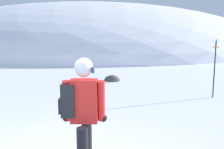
# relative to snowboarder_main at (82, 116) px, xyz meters

# --- Properties ---
(ridge_peak_main) EXTENTS (41.42, 37.28, 10.68)m
(ridge_peak_main) POSITION_rel_snowboarder_main_xyz_m (-9.71, 28.87, -0.92)
(ridge_peak_main) COLOR white
(ridge_peak_main) RESTS_ON ground
(snowboarder_main) EXTENTS (0.65, 1.80, 1.71)m
(snowboarder_main) POSITION_rel_snowboarder_main_xyz_m (0.00, 0.00, 0.00)
(snowboarder_main) COLOR yellow
(snowboarder_main) RESTS_ON ground
(piste_marker_near) EXTENTS (0.20, 0.20, 1.83)m
(piste_marker_near) POSITION_rel_snowboarder_main_xyz_m (2.40, 5.35, 0.13)
(piste_marker_near) COLOR black
(piste_marker_near) RESTS_ON ground
(rock_dark) EXTENTS (0.67, 0.57, 0.47)m
(rock_dark) POSITION_rel_snowboarder_main_xyz_m (-1.32, 7.36, -0.92)
(rock_dark) COLOR #4C4742
(rock_dark) RESTS_ON ground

